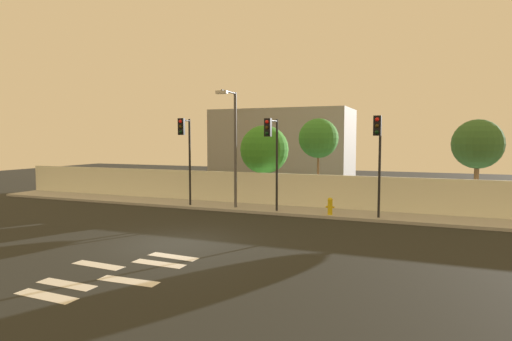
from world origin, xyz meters
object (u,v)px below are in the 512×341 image
Objects in this scene: fire_hydrant at (330,205)px; roadside_tree_leftmost at (264,150)px; traffic_light_center at (185,143)px; street_lamp_curbside at (233,139)px; roadside_tree_midright at (478,144)px; traffic_light_right at (378,145)px; traffic_light_left at (272,144)px; roadside_tree_midleft at (318,138)px.

fire_hydrant is 0.18× the size of roadside_tree_leftmost.
street_lamp_curbside is (2.70, 0.48, 0.19)m from traffic_light_center.
traffic_light_center reaches higher than roadside_tree_midright.
traffic_light_left is at bearing 179.83° from traffic_light_right.
traffic_light_center is 0.78× the size of street_lamp_curbside.
traffic_light_left is 10.49m from roadside_tree_midright.
traffic_light_center is 10.33m from traffic_light_right.
fire_hydrant is at bearing -151.76° from roadside_tree_midright.
roadside_tree_midleft is 8.29m from roadside_tree_midright.
roadside_tree_midleft is at bearing -180.00° from roadside_tree_midright.
street_lamp_curbside is at bearing -136.89° from roadside_tree_midleft.
roadside_tree_midleft is at bearing 31.83° from traffic_light_center.
traffic_light_left is 1.01× the size of roadside_tree_leftmost.
traffic_light_left reaches higher than fire_hydrant.
street_lamp_curbside reaches higher than roadside_tree_leftmost.
roadside_tree_midright is (12.08, 3.56, -0.25)m from street_lamp_curbside.
roadside_tree_midright is at bearing 0.00° from roadside_tree_leftmost.
traffic_light_right is 0.98× the size of roadside_tree_midright.
traffic_light_right is at bearing -47.07° from roadside_tree_midleft.
traffic_light_left is 0.97× the size of roadside_tree_midright.
roadside_tree_leftmost is at bearing 150.27° from traffic_light_right.
roadside_tree_leftmost is at bearing -180.00° from roadside_tree_midleft.
traffic_light_right is at bearing -0.43° from traffic_light_center.
street_lamp_curbside is 12.59m from roadside_tree_midright.
roadside_tree_leftmost is at bearing 52.24° from traffic_light_center.
traffic_light_center is 1.03× the size of roadside_tree_leftmost.
roadside_tree_leftmost is 3.45m from roadside_tree_midleft.
traffic_light_right is 6.06m from roadside_tree_midright.
traffic_light_left is 0.98× the size of traffic_light_center.
roadside_tree_midleft is at bearing 132.93° from traffic_light_right.
traffic_light_left is at bearing -157.02° from roadside_tree_midright.
street_lamp_curbside is at bearing 175.82° from traffic_light_right.
street_lamp_curbside reaches higher than traffic_light_right.
roadside_tree_midleft is (-3.83, 4.11, 0.29)m from traffic_light_right.
roadside_tree_leftmost is at bearing 83.21° from street_lamp_curbside.
roadside_tree_midleft reaches higher than traffic_light_left.
street_lamp_curbside reaches higher than traffic_light_left.
roadside_tree_midright is (6.76, 3.63, 3.01)m from fire_hydrant.
roadside_tree_midright reaches higher than roadside_tree_leftmost.
traffic_light_right is (10.33, -0.08, -0.04)m from traffic_light_center.
traffic_light_left is 4.33m from roadside_tree_midleft.
fire_hydrant is at bearing 2.88° from traffic_light_center.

